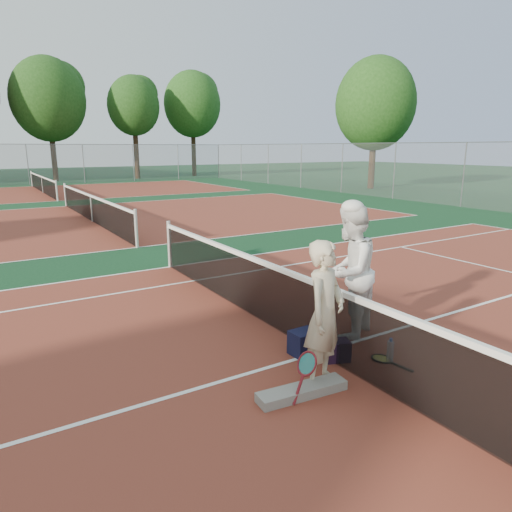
# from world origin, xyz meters

# --- Properties ---
(ground) EXTENTS (130.00, 130.00, 0.00)m
(ground) POSITION_xyz_m (0.00, 0.00, 0.00)
(ground) COLOR #0D3219
(ground) RESTS_ON ground
(court_main) EXTENTS (23.77, 10.97, 0.01)m
(court_main) POSITION_xyz_m (0.00, 0.00, 0.00)
(court_main) COLOR maroon
(court_main) RESTS_ON ground
(court_far_a) EXTENTS (23.77, 10.97, 0.01)m
(court_far_a) POSITION_xyz_m (0.00, 13.50, 0.00)
(court_far_a) COLOR maroon
(court_far_a) RESTS_ON ground
(court_far_b) EXTENTS (23.77, 10.97, 0.01)m
(court_far_b) POSITION_xyz_m (0.00, 27.00, 0.00)
(court_far_b) COLOR maroon
(court_far_b) RESTS_ON ground
(net_main) EXTENTS (0.10, 10.98, 1.02)m
(net_main) POSITION_xyz_m (0.00, 0.00, 0.51)
(net_main) COLOR black
(net_main) RESTS_ON ground
(net_far_a) EXTENTS (0.10, 10.98, 1.02)m
(net_far_a) POSITION_xyz_m (0.00, 13.50, 0.51)
(net_far_a) COLOR black
(net_far_a) RESTS_ON ground
(net_far_b) EXTENTS (0.10, 10.98, 1.02)m
(net_far_b) POSITION_xyz_m (0.00, 27.00, 0.51)
(net_far_b) COLOR black
(net_far_b) RESTS_ON ground
(fence_back) EXTENTS (32.00, 0.06, 3.00)m
(fence_back) POSITION_xyz_m (0.00, 34.00, 1.50)
(fence_back) COLOR slate
(fence_back) RESTS_ON ground
(fence_right) EXTENTS (0.06, 54.50, 3.00)m
(fence_right) POSITION_xyz_m (16.00, 6.75, 1.50)
(fence_right) COLOR slate
(fence_right) RESTS_ON ground
(player_a) EXTENTS (0.76, 0.65, 1.75)m
(player_a) POSITION_xyz_m (-0.48, -0.67, 0.88)
(player_a) COLOR beige
(player_a) RESTS_ON ground
(player_b) EXTENTS (1.19, 1.09, 1.98)m
(player_b) POSITION_xyz_m (0.78, 0.27, 0.99)
(player_b) COLOR white
(player_b) RESTS_ON ground
(racket_red) EXTENTS (0.41, 0.36, 0.53)m
(racket_red) POSITION_xyz_m (-0.84, -0.81, 0.26)
(racket_red) COLOR maroon
(racket_red) RESTS_ON ground
(racket_black_held) EXTENTS (0.42, 0.43, 0.53)m
(racket_black_held) POSITION_xyz_m (1.05, 0.33, 0.26)
(racket_black_held) COLOR black
(racket_black_held) RESTS_ON ground
(racket_spare) EXTENTS (0.36, 0.63, 0.03)m
(racket_spare) POSITION_xyz_m (0.59, -0.61, 0.01)
(racket_spare) COLOR black
(racket_spare) RESTS_ON ground
(sports_bag_navy) EXTENTS (0.43, 0.30, 0.34)m
(sports_bag_navy) POSITION_xyz_m (-0.16, 0.08, 0.17)
(sports_bag_navy) COLOR black
(sports_bag_navy) RESTS_ON ground
(sports_bag_purple) EXTENTS (0.40, 0.35, 0.28)m
(sports_bag_purple) POSITION_xyz_m (0.07, -0.29, 0.14)
(sports_bag_purple) COLOR black
(sports_bag_purple) RESTS_ON ground
(net_cover_canvas) EXTENTS (1.11, 0.36, 0.11)m
(net_cover_canvas) POSITION_xyz_m (-0.87, -0.77, 0.06)
(net_cover_canvas) COLOR slate
(net_cover_canvas) RESTS_ON ground
(water_bottle) EXTENTS (0.09, 0.09, 0.30)m
(water_bottle) POSITION_xyz_m (0.62, -0.72, 0.15)
(water_bottle) COLOR silver
(water_bottle) RESTS_ON ground
(tree_back_3) EXTENTS (5.85, 5.85, 9.91)m
(tree_back_3) POSITION_xyz_m (2.36, 37.37, 6.54)
(tree_back_3) COLOR #382314
(tree_back_3) RESTS_ON ground
(tree_back_4) EXTENTS (4.50, 4.50, 8.92)m
(tree_back_4) POSITION_xyz_m (9.20, 36.86, 6.30)
(tree_back_4) COLOR #382314
(tree_back_4) RESTS_ON ground
(tree_back_5) EXTENTS (5.44, 5.44, 9.94)m
(tree_back_5) POSITION_xyz_m (15.31, 37.97, 6.79)
(tree_back_5) COLOR #382314
(tree_back_5) RESTS_ON ground
(tree_right_1) EXTENTS (5.29, 5.29, 8.63)m
(tree_right_1) POSITION_xyz_m (19.74, 18.37, 5.57)
(tree_right_1) COLOR #382314
(tree_right_1) RESTS_ON ground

